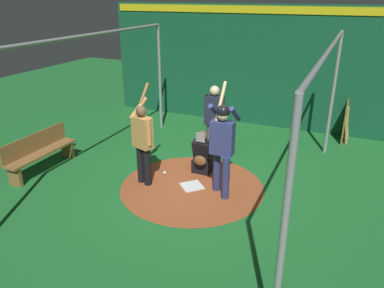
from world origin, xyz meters
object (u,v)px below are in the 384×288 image
catcher (202,156)px  visitor (143,140)px  home_plate (192,186)px  bench (40,151)px  umpire (214,119)px  bat_rack (346,121)px  batter (222,141)px  baseball_0 (165,173)px

catcher → visitor: bearing=-43.4°
home_plate → bench: bearing=-79.3°
visitor → bench: size_ratio=1.13×
home_plate → umpire: umpire is taller
home_plate → bat_rack: bat_rack is taller
batter → home_plate: bearing=-92.2°
batter → catcher: batter is taller
home_plate → umpire: (-1.47, -0.10, 1.00)m
batter → umpire: batter is taller
batter → bat_rack: (-4.25, 2.06, -0.63)m
umpire → visitor: size_ratio=0.87×
umpire → batter: bearing=26.0°
catcher → umpire: 0.98m
umpire → baseball_0: bearing=-28.9°
visitor → bench: (0.40, -2.44, -0.53)m
visitor → bench: bearing=-63.0°
catcher → bench: catcher is taller
catcher → bench: bearing=-67.8°
umpire → bat_rack: (-2.75, 2.79, -0.52)m
catcher → visitor: (0.96, -0.91, 0.59)m
home_plate → bench: (0.65, -3.41, 0.44)m
catcher → bat_rack: 4.47m
catcher → bat_rack: size_ratio=0.83×
bat_rack → baseball_0: bat_rack is taller
visitor → bat_rack: (-4.47, 3.67, -0.48)m
batter → baseball_0: bearing=-101.2°
batter → visitor: batter is taller
home_plate → batter: 1.28m
bat_rack → catcher: bearing=-38.1°
catcher → home_plate: bearing=5.2°
bench → baseball_0: bearing=108.8°
bat_rack → bench: bearing=-51.4°
catcher → umpire: (-0.76, -0.03, 0.63)m
home_plate → batter: batter is taller
home_plate → baseball_0: baseball_0 is taller
umpire → visitor: visitor is taller
visitor → bat_rack: bearing=158.3°
bench → baseball_0: bench is taller
bat_rack → batter: bearing=-25.8°
visitor → baseball_0: size_ratio=27.69×
bat_rack → baseball_0: size_ratio=15.95×
visitor → umpire: bearing=170.6°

